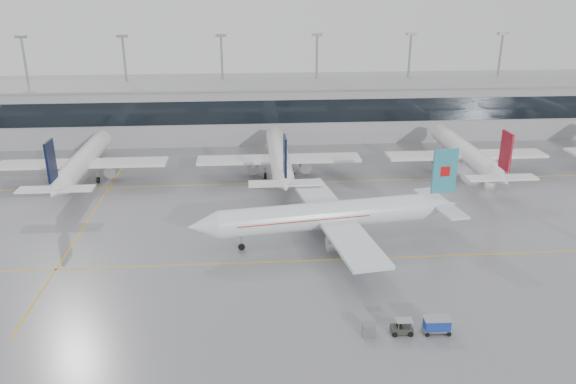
{
  "coord_description": "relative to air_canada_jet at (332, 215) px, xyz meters",
  "views": [
    {
      "loc": [
        -5.79,
        -64.13,
        33.62
      ],
      "look_at": [
        0.0,
        12.0,
        5.0
      ],
      "focal_mm": 35.0,
      "sensor_mm": 36.0,
      "label": 1
    }
  ],
  "objects": [
    {
      "name": "parked_jet_c",
      "position": [
        -5.52,
        28.14,
        -0.18
      ],
      "size": [
        29.64,
        36.96,
        11.72
      ],
      "rotation": [
        0.0,
        0.0,
        1.57
      ],
      "color": "white",
      "rests_on": "ground"
    },
    {
      "name": "baggage_tug",
      "position": [
        3.91,
        -22.16,
        -3.33
      ],
      "size": [
        3.28,
        1.43,
        1.58
      ],
      "rotation": [
        0.0,
        0.0,
        -0.03
      ],
      "color": "#2A2E27",
      "rests_on": "ground"
    },
    {
      "name": "gse_unit",
      "position": [
        0.51,
        -22.22,
        -3.25
      ],
      "size": [
        1.35,
        1.27,
        1.28
      ],
      "primitive_type": "cube",
      "rotation": [
        0.0,
        0.0,
        -0.07
      ],
      "color": "slate",
      "rests_on": "ground"
    },
    {
      "name": "ground",
      "position": [
        -5.52,
        -5.55,
        -3.89
      ],
      "size": [
        320.0,
        320.0,
        0.0
      ],
      "primitive_type": "plane",
      "color": "gray",
      "rests_on": "ground"
    },
    {
      "name": "terminal_glass",
      "position": [
        -5.52,
        48.9,
        3.61
      ],
      "size": [
        180.0,
        0.2,
        5.0
      ],
      "primitive_type": "cube",
      "color": "black",
      "rests_on": "ground"
    },
    {
      "name": "light_masts",
      "position": [
        -5.52,
        62.45,
        9.45
      ],
      "size": [
        156.4,
        1.0,
        22.6
      ],
      "color": "gray",
      "rests_on": "ground"
    },
    {
      "name": "terminal",
      "position": [
        -5.52,
        56.45,
        2.11
      ],
      "size": [
        180.0,
        15.0,
        12.0
      ],
      "primitive_type": "cube",
      "color": "#949497",
      "rests_on": "ground"
    },
    {
      "name": "taxi_line_north",
      "position": [
        -5.52,
        24.45,
        -3.89
      ],
      "size": [
        120.0,
        0.25,
        0.01
      ],
      "primitive_type": "cube",
      "color": "gold",
      "rests_on": "ground"
    },
    {
      "name": "air_canada_jet",
      "position": [
        0.0,
        0.0,
        0.0
      ],
      "size": [
        38.23,
        31.27,
        12.2
      ],
      "rotation": [
        0.0,
        0.0,
        3.29
      ],
      "color": "white",
      "rests_on": "ground"
    },
    {
      "name": "taxi_line_cross",
      "position": [
        -35.52,
        9.45,
        -3.89
      ],
      "size": [
        0.25,
        60.0,
        0.01
      ],
      "primitive_type": "cube",
      "color": "gold",
      "rests_on": "ground"
    },
    {
      "name": "parked_jet_b",
      "position": [
        -40.52,
        28.14,
        -0.18
      ],
      "size": [
        29.64,
        36.96,
        11.72
      ],
      "rotation": [
        0.0,
        0.0,
        1.57
      ],
      "color": "white",
      "rests_on": "ground"
    },
    {
      "name": "parked_jet_d",
      "position": [
        29.48,
        28.14,
        -0.18
      ],
      "size": [
        29.64,
        36.96,
        11.72
      ],
      "rotation": [
        0.0,
        0.0,
        1.57
      ],
      "color": "white",
      "rests_on": "ground"
    },
    {
      "name": "baggage_cart",
      "position": [
        7.51,
        -22.28,
        -2.89
      ],
      "size": [
        2.81,
        1.63,
        1.71
      ],
      "rotation": [
        0.0,
        0.0,
        -0.03
      ],
      "color": "gray",
      "rests_on": "ground"
    },
    {
      "name": "terminal_roof",
      "position": [
        -5.52,
        56.45,
        8.31
      ],
      "size": [
        182.0,
        16.0,
        0.4
      ],
      "primitive_type": "cube",
      "color": "gray",
      "rests_on": "ground"
    },
    {
      "name": "taxi_line_main",
      "position": [
        -5.52,
        -5.55,
        -3.89
      ],
      "size": [
        120.0,
        0.25,
        0.01
      ],
      "primitive_type": "cube",
      "color": "gold",
      "rests_on": "ground"
    }
  ]
}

